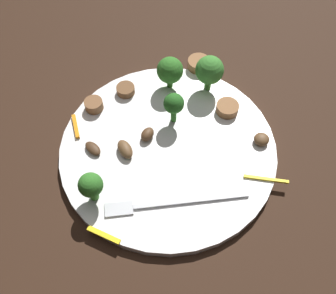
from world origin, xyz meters
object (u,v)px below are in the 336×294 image
(mushroom_0, at_px, (261,139))
(pepper_strip_1, at_px, (104,235))
(sausage_slice_2, at_px, (227,108))
(mushroom_2, at_px, (147,134))
(sausage_slice_1, at_px, (126,90))
(pepper_strip_2, at_px, (266,179))
(pepper_strip_0, at_px, (76,126))
(fork, at_px, (166,204))
(broccoli_floret_0, at_px, (174,104))
(sausage_slice_3, at_px, (199,64))
(broccoli_floret_2, at_px, (210,70))
(mushroom_3, at_px, (93,148))
(broccoli_floret_3, at_px, (91,186))
(plate, at_px, (168,149))
(broccoli_floret_1, at_px, (170,71))
(mushroom_1, at_px, (125,149))
(sausage_slice_0, at_px, (94,105))

(mushroom_0, bearing_deg, pepper_strip_1, 9.39)
(sausage_slice_2, distance_m, mushroom_2, 0.12)
(sausage_slice_1, relative_size, pepper_strip_2, 0.47)
(pepper_strip_0, xyz_separation_m, pepper_strip_1, (0.02, 0.17, -0.00))
(fork, bearing_deg, broccoli_floret_0, -101.46)
(sausage_slice_3, bearing_deg, broccoli_floret_0, 45.11)
(sausage_slice_1, bearing_deg, broccoli_floret_2, 159.95)
(broccoli_floret_2, xyz_separation_m, mushroom_3, (0.19, 0.04, -0.03))
(sausage_slice_1, bearing_deg, broccoli_floret_3, 56.52)
(mushroom_2, bearing_deg, pepper_strip_0, -33.16)
(plate, bearing_deg, mushroom_0, 159.91)
(sausage_slice_3, bearing_deg, mushroom_2, 36.41)
(broccoli_floret_1, bearing_deg, broccoli_floret_0, 70.54)
(mushroom_3, bearing_deg, pepper_strip_1, 77.82)
(sausage_slice_1, xyz_separation_m, mushroom_1, (0.04, 0.10, 0.00))
(mushroom_2, relative_size, pepper_strip_0, 0.57)
(mushroom_0, bearing_deg, broccoli_floret_0, -41.24)
(pepper_strip_2, bearing_deg, mushroom_1, -36.86)
(sausage_slice_1, relative_size, pepper_strip_0, 0.68)
(broccoli_floret_0, xyz_separation_m, sausage_slice_2, (-0.08, 0.02, -0.03))
(broccoli_floret_2, relative_size, mushroom_1, 1.93)
(sausage_slice_1, relative_size, mushroom_1, 0.89)
(broccoli_floret_2, bearing_deg, mushroom_3, 10.74)
(sausage_slice_3, distance_m, pepper_strip_1, 0.30)
(sausage_slice_1, xyz_separation_m, mushroom_0, (-0.14, 0.16, 0.00))
(broccoli_floret_2, relative_size, pepper_strip_1, 1.36)
(pepper_strip_0, bearing_deg, mushroom_1, 126.64)
(broccoli_floret_1, bearing_deg, fork, 64.56)
(fork, bearing_deg, sausage_slice_1, -78.59)
(mushroom_2, xyz_separation_m, pepper_strip_1, (0.10, 0.11, -0.01))
(broccoli_floret_2, xyz_separation_m, sausage_slice_1, (0.11, -0.04, -0.03))
(mushroom_0, distance_m, mushroom_3, 0.23)
(plate, distance_m, mushroom_1, 0.06)
(plate, relative_size, mushroom_3, 10.99)
(mushroom_2, distance_m, pepper_strip_1, 0.15)
(broccoli_floret_3, relative_size, pepper_strip_0, 1.21)
(sausage_slice_1, xyz_separation_m, pepper_strip_1, (0.10, 0.20, -0.00))
(fork, distance_m, broccoli_floret_2, 0.20)
(plate, distance_m, sausage_slice_0, 0.13)
(sausage_slice_3, xyz_separation_m, mushroom_2, (0.12, 0.09, -0.00))
(fork, xyz_separation_m, broccoli_floret_2, (-0.13, -0.15, 0.04))
(broccoli_floret_0, height_order, pepper_strip_0, broccoli_floret_0)
(plate, height_order, mushroom_0, mushroom_0)
(broccoli_floret_0, bearing_deg, sausage_slice_0, -34.62)
(sausage_slice_0, relative_size, pepper_strip_2, 0.46)
(sausage_slice_2, xyz_separation_m, sausage_slice_3, (-0.00, -0.09, 0.00))
(broccoli_floret_0, bearing_deg, sausage_slice_2, 168.21)
(broccoli_floret_3, distance_m, pepper_strip_1, 0.06)
(pepper_strip_2, bearing_deg, pepper_strip_1, -3.65)
(sausage_slice_0, distance_m, sausage_slice_1, 0.05)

